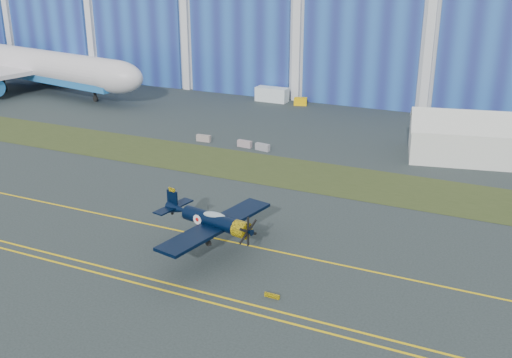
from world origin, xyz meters
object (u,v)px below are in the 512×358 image
at_px(warbird, 211,220).
at_px(shipping_container, 272,94).
at_px(tent, 465,134).
at_px(jetliner, 26,30).
at_px(tug, 300,101).

xyz_separation_m(warbird, shipping_container, (-17.92, 54.32, -1.90)).
distance_m(warbird, tent, 39.57).
bearing_deg(shipping_container, jetliner, -166.69).
bearing_deg(shipping_container, warbird, -70.84).
xyz_separation_m(jetliner, tug, (50.51, 9.38, -10.38)).
xyz_separation_m(jetliner, shipping_container, (44.99, 9.89, -9.78)).
height_order(warbird, tug, warbird).
height_order(jetliner, tent, jetliner).
relative_size(warbird, tent, 0.95).
distance_m(warbird, shipping_container, 57.23).
xyz_separation_m(shipping_container, tug, (5.52, -0.52, -0.59)).
xyz_separation_m(warbird, tug, (-12.40, 53.80, -2.50)).
height_order(warbird, shipping_container, warbird).
relative_size(warbird, tug, 6.61).
height_order(tent, tug, tent).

